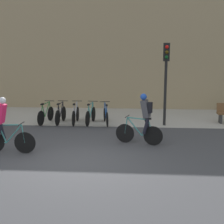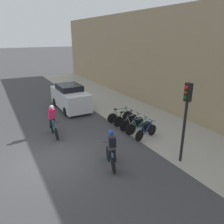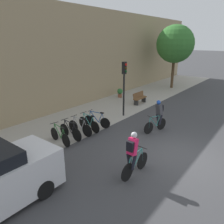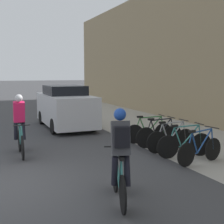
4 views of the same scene
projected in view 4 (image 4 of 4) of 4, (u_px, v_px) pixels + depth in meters
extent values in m
cylinder|color=black|center=(23.00, 148.00, 8.57)|extent=(0.69, 0.05, 0.69)
cylinder|color=black|center=(19.00, 141.00, 9.50)|extent=(0.69, 0.05, 0.69)
cylinder|color=teal|center=(21.00, 136.00, 8.85)|extent=(0.56, 0.06, 0.62)
cylinder|color=teal|center=(20.00, 134.00, 9.20)|extent=(0.26, 0.05, 0.58)
cylinder|color=teal|center=(20.00, 125.00, 8.92)|extent=(0.75, 0.06, 0.07)
cylinder|color=teal|center=(20.00, 142.00, 9.32)|extent=(0.41, 0.04, 0.05)
cylinder|color=teal|center=(19.00, 132.00, 9.39)|extent=(0.21, 0.04, 0.56)
cylinder|color=teal|center=(22.00, 137.00, 8.57)|extent=(0.12, 0.04, 0.58)
cylinder|color=black|center=(21.00, 125.00, 8.57)|extent=(0.04, 0.46, 0.03)
cube|color=black|center=(19.00, 122.00, 9.26)|extent=(0.20, 0.09, 0.06)
cube|color=#EA1E56|center=(19.00, 112.00, 9.13)|extent=(0.33, 0.33, 0.63)
sphere|color=silver|center=(19.00, 98.00, 9.00)|extent=(0.23, 0.23, 0.22)
cylinder|color=black|center=(16.00, 131.00, 9.21)|extent=(0.28, 0.12, 0.56)
cylinder|color=black|center=(23.00, 131.00, 9.29)|extent=(0.24, 0.12, 0.56)
cube|color=black|center=(19.00, 110.00, 9.25)|extent=(0.15, 0.26, 0.36)
cylinder|color=black|center=(115.00, 175.00, 6.28)|extent=(0.65, 0.22, 0.67)
cylinder|color=black|center=(123.00, 195.00, 5.29)|extent=(0.65, 0.22, 0.67)
cylinder|color=teal|center=(117.00, 167.00, 5.91)|extent=(0.55, 0.19, 0.62)
cylinder|color=teal|center=(120.00, 174.00, 5.54)|extent=(0.26, 0.11, 0.58)
cylinder|color=teal|center=(118.00, 154.00, 5.77)|extent=(0.73, 0.25, 0.07)
cylinder|color=teal|center=(121.00, 191.00, 5.49)|extent=(0.40, 0.14, 0.05)
cylinder|color=teal|center=(122.00, 177.00, 5.34)|extent=(0.21, 0.09, 0.56)
cylinder|color=teal|center=(115.00, 162.00, 6.21)|extent=(0.12, 0.07, 0.58)
cylinder|color=black|center=(116.00, 146.00, 6.13)|extent=(0.15, 0.45, 0.03)
cube|color=black|center=(121.00, 158.00, 5.40)|extent=(0.21, 0.13, 0.06)
cube|color=#3D3D42|center=(121.00, 138.00, 5.45)|extent=(0.40, 0.40, 0.63)
sphere|color=#1E47AD|center=(120.00, 114.00, 5.48)|extent=(0.27, 0.27, 0.22)
cylinder|color=black|center=(127.00, 171.00, 5.49)|extent=(0.29, 0.18, 0.56)
cylinder|color=black|center=(115.00, 171.00, 5.46)|extent=(0.26, 0.17, 0.56)
cube|color=black|center=(122.00, 137.00, 5.31)|extent=(0.21, 0.29, 0.36)
cylinder|color=black|center=(163.00, 133.00, 10.86)|extent=(0.13, 0.65, 0.66)
cylinder|color=black|center=(135.00, 134.00, 10.60)|extent=(0.13, 0.65, 0.66)
cylinder|color=#2D6B33|center=(154.00, 125.00, 10.74)|extent=(0.12, 0.58, 0.62)
cylinder|color=#2D6B33|center=(143.00, 126.00, 10.64)|extent=(0.08, 0.27, 0.58)
cylinder|color=#2D6B33|center=(151.00, 117.00, 10.67)|extent=(0.15, 0.78, 0.07)
cylinder|color=#2D6B33|center=(140.00, 134.00, 10.65)|extent=(0.09, 0.42, 0.05)
cylinder|color=#2D6B33|center=(137.00, 126.00, 10.59)|extent=(0.06, 0.22, 0.56)
cylinder|color=#2D6B33|center=(162.00, 124.00, 10.82)|extent=(0.05, 0.12, 0.59)
cylinder|color=black|center=(161.00, 115.00, 10.76)|extent=(0.46, 0.09, 0.03)
cube|color=black|center=(140.00, 117.00, 10.57)|extent=(0.11, 0.21, 0.06)
cylinder|color=black|center=(173.00, 136.00, 10.28)|extent=(0.07, 0.68, 0.68)
cylinder|color=black|center=(146.00, 138.00, 9.94)|extent=(0.07, 0.68, 0.68)
cylinder|color=black|center=(164.00, 128.00, 10.13)|extent=(0.07, 0.55, 0.62)
cylinder|color=black|center=(154.00, 129.00, 10.00)|extent=(0.05, 0.26, 0.58)
cylinder|color=black|center=(161.00, 119.00, 10.06)|extent=(0.08, 0.74, 0.07)
cylinder|color=black|center=(151.00, 138.00, 10.01)|extent=(0.05, 0.40, 0.05)
cylinder|color=black|center=(148.00, 129.00, 9.94)|extent=(0.04, 0.21, 0.56)
cylinder|color=black|center=(172.00, 127.00, 10.23)|extent=(0.04, 0.12, 0.58)
cylinder|color=black|center=(171.00, 117.00, 10.17)|extent=(0.46, 0.05, 0.03)
cube|color=black|center=(151.00, 119.00, 9.93)|extent=(0.09, 0.20, 0.06)
cylinder|color=black|center=(185.00, 139.00, 9.69)|extent=(0.04, 0.67, 0.67)
cylinder|color=black|center=(157.00, 142.00, 9.28)|extent=(0.04, 0.67, 0.67)
cylinder|color=#99999E|center=(176.00, 131.00, 9.52)|extent=(0.05, 0.57, 0.62)
cylinder|color=#99999E|center=(165.00, 133.00, 9.37)|extent=(0.04, 0.27, 0.58)
cylinder|color=#99999E|center=(173.00, 123.00, 9.44)|extent=(0.05, 0.77, 0.07)
cylinder|color=#99999E|center=(163.00, 142.00, 9.36)|extent=(0.04, 0.42, 0.05)
cylinder|color=#99999E|center=(159.00, 133.00, 9.28)|extent=(0.03, 0.22, 0.56)
cylinder|color=#99999E|center=(184.00, 130.00, 9.64)|extent=(0.04, 0.12, 0.59)
cylinder|color=black|center=(184.00, 120.00, 9.58)|extent=(0.46, 0.03, 0.03)
cube|color=black|center=(162.00, 122.00, 9.28)|extent=(0.08, 0.20, 0.06)
cylinder|color=black|center=(201.00, 145.00, 9.02)|extent=(0.11, 0.67, 0.67)
cylinder|color=black|center=(168.00, 147.00, 8.72)|extent=(0.11, 0.67, 0.67)
cylinder|color=teal|center=(190.00, 136.00, 8.88)|extent=(0.10, 0.58, 0.62)
cylinder|color=teal|center=(178.00, 137.00, 8.77)|extent=(0.07, 0.27, 0.58)
cylinder|color=teal|center=(187.00, 126.00, 8.81)|extent=(0.13, 0.78, 0.07)
cylinder|color=teal|center=(175.00, 147.00, 8.78)|extent=(0.08, 0.42, 0.05)
cylinder|color=teal|center=(171.00, 137.00, 8.71)|extent=(0.06, 0.22, 0.56)
cylinder|color=teal|center=(200.00, 135.00, 8.97)|extent=(0.05, 0.12, 0.59)
cylinder|color=black|center=(199.00, 124.00, 8.92)|extent=(0.46, 0.08, 0.03)
cube|color=black|center=(174.00, 126.00, 8.70)|extent=(0.10, 0.21, 0.06)
cylinder|color=black|center=(213.00, 149.00, 8.54)|extent=(0.16, 0.62, 0.63)
cylinder|color=black|center=(186.00, 155.00, 7.95)|extent=(0.16, 0.62, 0.63)
cylinder|color=#1E478C|center=(205.00, 141.00, 8.31)|extent=(0.15, 0.58, 0.62)
cylinder|color=#1E478C|center=(195.00, 143.00, 8.09)|extent=(0.09, 0.27, 0.58)
cylinder|color=#1E478C|center=(202.00, 131.00, 8.21)|extent=(0.20, 0.78, 0.07)
cylinder|color=#1E478C|center=(192.00, 154.00, 8.07)|extent=(0.12, 0.42, 0.05)
cylinder|color=#1E478C|center=(189.00, 144.00, 7.97)|extent=(0.08, 0.22, 0.56)
cylinder|color=#1E478C|center=(212.00, 139.00, 8.48)|extent=(0.06, 0.13, 0.59)
cylinder|color=black|center=(212.00, 127.00, 8.42)|extent=(0.46, 0.12, 0.03)
cube|color=black|center=(192.00, 131.00, 7.99)|extent=(0.12, 0.21, 0.06)
cube|color=silver|center=(66.00, 109.00, 13.75)|extent=(4.30, 1.78, 1.27)
cube|color=black|center=(65.00, 90.00, 13.74)|extent=(2.06, 1.57, 0.40)
cylinder|color=black|center=(54.00, 126.00, 12.27)|extent=(0.62, 0.20, 0.62)
cylinder|color=black|center=(93.00, 124.00, 12.91)|extent=(0.62, 0.20, 0.62)
cylinder|color=black|center=(42.00, 118.00, 14.71)|extent=(0.62, 0.20, 0.62)
cylinder|color=black|center=(75.00, 116.00, 15.34)|extent=(0.62, 0.20, 0.62)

